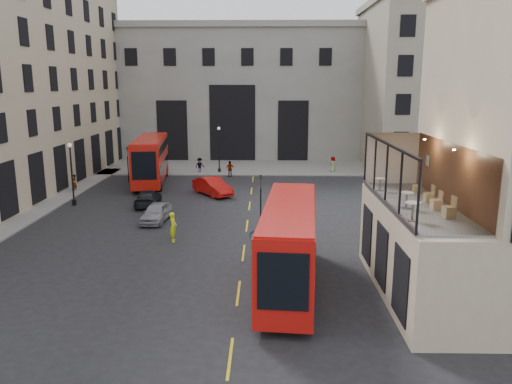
{
  "coord_description": "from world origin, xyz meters",
  "views": [
    {
      "loc": [
        -0.71,
        -23.12,
        10.21
      ],
      "look_at": [
        -1.3,
        9.85,
        3.0
      ],
      "focal_mm": 35.0,
      "sensor_mm": 36.0,
      "label": 1
    }
  ],
  "objects_px": {
    "car_b": "(212,186)",
    "pedestrian_e": "(74,183)",
    "car_c": "(148,198)",
    "cafe_chair_b": "(436,204)",
    "cafe_chair_d": "(417,188)",
    "traffic_light_near": "(261,193)",
    "car_a": "(156,212)",
    "pedestrian_b": "(200,166)",
    "cafe_table_far": "(380,182)",
    "bicycle": "(263,233)",
    "cafe_chair_a": "(449,211)",
    "cafe_table_near": "(413,208)",
    "cyclist": "(173,227)",
    "traffic_light_far": "(128,160)",
    "pedestrian_c": "(230,169)",
    "cafe_table_mid": "(407,198)",
    "street_lamp_b": "(219,152)",
    "pedestrian_a": "(136,177)",
    "street_lamp_a": "(72,178)",
    "bus_far": "(151,158)",
    "cafe_chair_c": "(429,197)",
    "pedestrian_d": "(333,164)",
    "bus_near": "(289,242)"
  },
  "relations": [
    {
      "from": "cafe_chair_a",
      "to": "cafe_chair_b",
      "type": "bearing_deg",
      "value": 91.93
    },
    {
      "from": "traffic_light_near",
      "to": "car_a",
      "type": "xyz_separation_m",
      "value": [
        -7.86,
        1.01,
        -1.72
      ]
    },
    {
      "from": "pedestrian_b",
      "to": "cafe_table_near",
      "type": "distance_m",
      "value": 39.38
    },
    {
      "from": "street_lamp_b",
      "to": "cafe_chair_a",
      "type": "height_order",
      "value": "cafe_chair_a"
    },
    {
      "from": "cafe_chair_c",
      "to": "pedestrian_a",
      "type": "bearing_deg",
      "value": 129.18
    },
    {
      "from": "car_b",
      "to": "cafe_table_mid",
      "type": "relative_size",
      "value": 6.52
    },
    {
      "from": "bicycle",
      "to": "cafe_chair_d",
      "type": "relative_size",
      "value": 2.31
    },
    {
      "from": "traffic_light_far",
      "to": "car_b",
      "type": "height_order",
      "value": "traffic_light_far"
    },
    {
      "from": "cafe_table_near",
      "to": "cafe_chair_b",
      "type": "bearing_deg",
      "value": 49.7
    },
    {
      "from": "pedestrian_e",
      "to": "cyclist",
      "type": "bearing_deg",
      "value": 47.63
    },
    {
      "from": "street_lamp_a",
      "to": "street_lamp_b",
      "type": "relative_size",
      "value": 1.0
    },
    {
      "from": "bus_far",
      "to": "cyclist",
      "type": "bearing_deg",
      "value": -73.43
    },
    {
      "from": "cafe_table_far",
      "to": "cafe_chair_b",
      "type": "relative_size",
      "value": 0.78
    },
    {
      "from": "street_lamp_b",
      "to": "bicycle",
      "type": "xyz_separation_m",
      "value": [
        5.18,
        -25.42,
        -1.93
      ]
    },
    {
      "from": "pedestrian_a",
      "to": "cafe_chair_b",
      "type": "height_order",
      "value": "cafe_chair_b"
    },
    {
      "from": "pedestrian_b",
      "to": "cafe_chair_c",
      "type": "distance_m",
      "value": 36.95
    },
    {
      "from": "bus_far",
      "to": "street_lamp_a",
      "type": "bearing_deg",
      "value": -114.76
    },
    {
      "from": "traffic_light_far",
      "to": "cafe_chair_a",
      "type": "xyz_separation_m",
      "value": [
        22.14,
        -30.44,
        2.46
      ]
    },
    {
      "from": "pedestrian_b",
      "to": "cafe_table_near",
      "type": "height_order",
      "value": "cafe_table_near"
    },
    {
      "from": "traffic_light_near",
      "to": "pedestrian_b",
      "type": "xyz_separation_m",
      "value": [
        -7.24,
        21.76,
        -1.54
      ]
    },
    {
      "from": "street_lamp_a",
      "to": "bicycle",
      "type": "height_order",
      "value": "street_lamp_a"
    },
    {
      "from": "car_c",
      "to": "cafe_chair_b",
      "type": "relative_size",
      "value": 5.29
    },
    {
      "from": "traffic_light_far",
      "to": "pedestrian_c",
      "type": "distance_m",
      "value": 11.09
    },
    {
      "from": "pedestrian_d",
      "to": "cafe_chair_b",
      "type": "distance_m",
      "value": 35.61
    },
    {
      "from": "cafe_table_far",
      "to": "cafe_chair_b",
      "type": "xyz_separation_m",
      "value": [
        1.66,
        -4.02,
        -0.18
      ]
    },
    {
      "from": "car_a",
      "to": "street_lamp_b",
      "type": "bearing_deg",
      "value": 86.61
    },
    {
      "from": "pedestrian_b",
      "to": "cafe_table_far",
      "type": "bearing_deg",
      "value": -103.55
    },
    {
      "from": "pedestrian_a",
      "to": "cafe_chair_d",
      "type": "distance_m",
      "value": 31.76
    },
    {
      "from": "cyclist",
      "to": "cafe_chair_d",
      "type": "relative_size",
      "value": 2.56
    },
    {
      "from": "traffic_light_near",
      "to": "bus_far",
      "type": "bearing_deg",
      "value": 126.21
    },
    {
      "from": "traffic_light_near",
      "to": "pedestrian_c",
      "type": "relative_size",
      "value": 2.13
    },
    {
      "from": "cafe_chair_a",
      "to": "cafe_table_near",
      "type": "bearing_deg",
      "value": -164.08
    },
    {
      "from": "street_lamp_a",
      "to": "cafe_chair_d",
      "type": "relative_size",
      "value": 6.93
    },
    {
      "from": "cafe_table_far",
      "to": "car_c",
      "type": "bearing_deg",
      "value": 136.98
    },
    {
      "from": "pedestrian_c",
      "to": "cafe_chair_d",
      "type": "bearing_deg",
      "value": 94.51
    },
    {
      "from": "traffic_light_far",
      "to": "bicycle",
      "type": "xyz_separation_m",
      "value": [
        14.18,
        -19.42,
        -1.96
      ]
    },
    {
      "from": "car_a",
      "to": "cafe_chair_a",
      "type": "height_order",
      "value": "cafe_chair_a"
    },
    {
      "from": "bus_far",
      "to": "bicycle",
      "type": "distance_m",
      "value": 22.54
    },
    {
      "from": "car_b",
      "to": "pedestrian_e",
      "type": "height_order",
      "value": "pedestrian_e"
    },
    {
      "from": "bus_near",
      "to": "cyclist",
      "type": "bearing_deg",
      "value": 133.92
    },
    {
      "from": "traffic_light_near",
      "to": "bicycle",
      "type": "relative_size",
      "value": 2.13
    },
    {
      "from": "bus_far",
      "to": "pedestrian_e",
      "type": "height_order",
      "value": "bus_far"
    },
    {
      "from": "car_b",
      "to": "cafe_table_mid",
      "type": "height_order",
      "value": "cafe_table_mid"
    },
    {
      "from": "pedestrian_b",
      "to": "cafe_table_far",
      "type": "height_order",
      "value": "cafe_table_far"
    },
    {
      "from": "pedestrian_a",
      "to": "pedestrian_c",
      "type": "distance_m",
      "value": 10.58
    },
    {
      "from": "cyclist",
      "to": "pedestrian_d",
      "type": "height_order",
      "value": "cyclist"
    },
    {
      "from": "street_lamp_b",
      "to": "pedestrian_a",
      "type": "relative_size",
      "value": 2.9
    },
    {
      "from": "traffic_light_near",
      "to": "car_c",
      "type": "height_order",
      "value": "traffic_light_near"
    },
    {
      "from": "car_b",
      "to": "cafe_chair_d",
      "type": "xyz_separation_m",
      "value": [
        12.83,
        -19.67,
        4.03
      ]
    },
    {
      "from": "pedestrian_c",
      "to": "cafe_chair_c",
      "type": "xyz_separation_m",
      "value": [
        11.78,
        -31.01,
        3.96
      ]
    }
  ]
}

